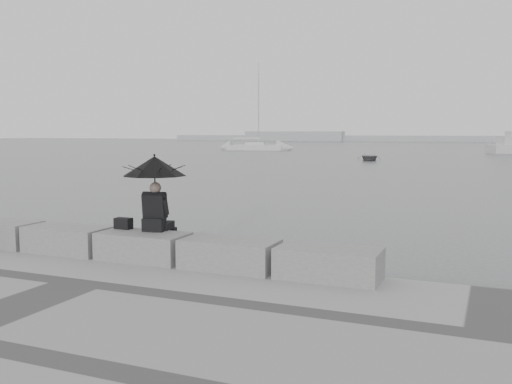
% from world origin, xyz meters
% --- Properties ---
extents(ground, '(360.00, 360.00, 0.00)m').
position_xyz_m(ground, '(0.00, 0.00, 0.00)').
color(ground, '#47494C').
rests_on(ground, ground).
extents(stone_block_far_left, '(1.60, 0.80, 0.50)m').
position_xyz_m(stone_block_far_left, '(-3.40, -0.45, 0.75)').
color(stone_block_far_left, slate).
rests_on(stone_block_far_left, promenade).
extents(stone_block_left, '(1.60, 0.80, 0.50)m').
position_xyz_m(stone_block_left, '(-1.70, -0.45, 0.75)').
color(stone_block_left, slate).
rests_on(stone_block_left, promenade).
extents(stone_block_centre, '(1.60, 0.80, 0.50)m').
position_xyz_m(stone_block_centre, '(0.00, -0.45, 0.75)').
color(stone_block_centre, slate).
rests_on(stone_block_centre, promenade).
extents(stone_block_right, '(1.60, 0.80, 0.50)m').
position_xyz_m(stone_block_right, '(1.70, -0.45, 0.75)').
color(stone_block_right, slate).
rests_on(stone_block_right, promenade).
extents(stone_block_far_right, '(1.60, 0.80, 0.50)m').
position_xyz_m(stone_block_far_right, '(3.40, -0.45, 0.75)').
color(stone_block_far_right, slate).
rests_on(stone_block_far_right, promenade).
extents(seated_person, '(1.16, 1.16, 1.39)m').
position_xyz_m(seated_person, '(0.09, -0.19, 2.00)').
color(seated_person, black).
rests_on(seated_person, stone_block_centre).
extents(bag, '(0.31, 0.18, 0.20)m').
position_xyz_m(bag, '(-0.57, -0.24, 1.10)').
color(bag, black).
rests_on(bag, stone_block_centre).
extents(distant_landmass, '(180.00, 8.00, 2.80)m').
position_xyz_m(distant_landmass, '(-8.14, 154.51, 0.90)').
color(distant_landmass, '#A4A7AA').
rests_on(distant_landmass, ground).
extents(sailboat_left, '(8.52, 3.94, 12.90)m').
position_xyz_m(sailboat_left, '(-27.56, 69.68, 0.52)').
color(sailboat_left, silver).
rests_on(sailboat_left, ground).
extents(dinghy, '(3.73, 2.21, 0.59)m').
position_xyz_m(dinghy, '(-5.57, 46.04, 0.29)').
color(dinghy, slate).
rests_on(dinghy, ground).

